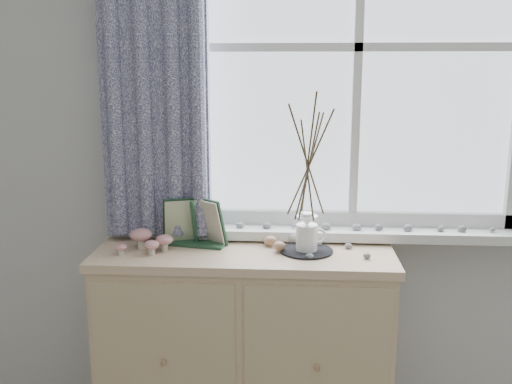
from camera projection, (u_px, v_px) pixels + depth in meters
The scene contains 8 objects.
sideboard at pixel (245, 346), 2.39m from camera, with size 1.20×0.45×0.85m.
botanical_book at pixel (194, 223), 2.32m from camera, with size 0.29×0.13×0.20m, color #1F412A, non-canonical shape.
toadstool_cluster at pixel (147, 239), 2.28m from camera, with size 0.22×0.15×0.08m.
wooden_eggs at pixel (275, 243), 2.30m from camera, with size 0.09×0.11×0.06m.
songbird_figurine at pixel (297, 236), 2.38m from camera, with size 0.12×0.05×0.06m, color silver, non-canonical shape.
crocheted_doily at pixel (306, 251), 2.27m from camera, with size 0.21×0.21×0.01m, color black.
twig_pitcher at pixel (308, 160), 2.19m from camera, with size 0.27×0.27×0.64m.
sideboard_pebbles at pixel (326, 248), 2.28m from camera, with size 0.33×0.23×0.02m.
Camera 1 is at (0.04, -0.43, 1.57)m, focal length 40.00 mm.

